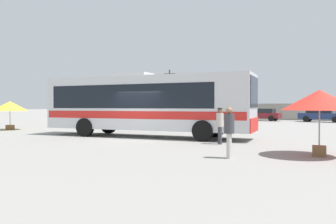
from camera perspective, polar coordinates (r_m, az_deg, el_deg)
ground_plane at (r=26.50m, az=7.29°, el=-2.74°), size 300.00×300.00×0.00m
perimeter_wall at (r=44.95m, az=16.89°, el=0.07°), size 80.00×0.30×2.05m
coach_bus_silver_red at (r=19.04m, az=-4.06°, el=1.58°), size 12.12×4.04×3.59m
attendant_by_bus_door at (r=15.45m, az=8.75°, el=-1.93°), size 0.46×0.46×1.65m
passenger_waiting_on_apron at (r=11.33m, az=10.28°, el=-2.90°), size 0.41×0.41×1.69m
vendor_umbrella_near_gate_yellow at (r=27.01m, az=-25.12°, el=0.86°), size 2.48×2.48×2.07m
vendor_umbrella_secondary_red at (r=12.67m, az=24.21°, el=1.75°), size 2.55×2.55×2.29m
parked_car_leftmost_red at (r=45.32m, az=1.92°, el=-0.18°), size 4.17×1.99×1.49m
parked_car_second_dark_blue at (r=42.89m, az=8.33°, el=-0.23°), size 4.30×2.21×1.55m
parked_car_third_maroon at (r=41.37m, az=15.73°, el=-0.37°), size 4.18×2.14×1.43m
parked_car_rightmost_dark_blue at (r=40.09m, az=24.41°, el=-0.41°), size 4.66×2.15×1.50m
utility_pole_near at (r=53.74m, az=0.27°, el=3.34°), size 1.77×0.60×7.47m
roadside_tree_left at (r=55.48m, az=-1.14°, el=3.26°), size 3.59×3.59×5.45m
roadside_tree_midleft at (r=54.81m, az=5.12°, el=3.93°), size 4.57×4.57×6.48m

